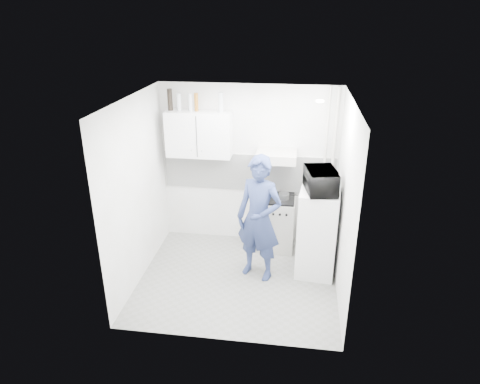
# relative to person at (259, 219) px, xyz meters

# --- Properties ---
(floor) EXTENTS (2.80, 2.80, 0.00)m
(floor) POSITION_rel_person_xyz_m (-0.28, -0.17, -0.92)
(floor) COLOR slate
(floor) RESTS_ON ground
(ceiling) EXTENTS (2.80, 2.80, 0.00)m
(ceiling) POSITION_rel_person_xyz_m (-0.28, -0.17, 1.68)
(ceiling) COLOR white
(ceiling) RESTS_ON wall_back
(wall_back) EXTENTS (2.80, 0.00, 2.80)m
(wall_back) POSITION_rel_person_xyz_m (-0.28, 1.08, 0.38)
(wall_back) COLOR white
(wall_back) RESTS_ON floor
(wall_left) EXTENTS (0.00, 2.60, 2.60)m
(wall_left) POSITION_rel_person_xyz_m (-1.68, -0.17, 0.38)
(wall_left) COLOR white
(wall_left) RESTS_ON floor
(wall_right) EXTENTS (0.00, 2.60, 2.60)m
(wall_right) POSITION_rel_person_xyz_m (1.12, -0.17, 0.38)
(wall_right) COLOR white
(wall_right) RESTS_ON floor
(person) EXTENTS (0.78, 0.65, 1.83)m
(person) POSITION_rel_person_xyz_m (0.00, 0.00, 0.00)
(person) COLOR navy
(person) RESTS_ON floor
(stove) EXTENTS (0.54, 0.54, 0.86)m
(stove) POSITION_rel_person_xyz_m (0.22, 0.83, -0.49)
(stove) COLOR #B8B5AA
(stove) RESTS_ON floor
(fridge) EXTENTS (0.58, 0.58, 1.31)m
(fridge) POSITION_rel_person_xyz_m (0.82, 0.17, -0.26)
(fridge) COLOR white
(fridge) RESTS_ON floor
(stove_top) EXTENTS (0.52, 0.52, 0.03)m
(stove_top) POSITION_rel_person_xyz_m (0.22, 0.83, -0.04)
(stove_top) COLOR black
(stove_top) RESTS_ON stove
(saucepan) EXTENTS (0.17, 0.17, 0.09)m
(saucepan) POSITION_rel_person_xyz_m (0.31, 0.79, 0.02)
(saucepan) COLOR silver
(saucepan) RESTS_ON stove_top
(microwave) EXTENTS (0.64, 0.50, 0.32)m
(microwave) POSITION_rel_person_xyz_m (0.82, 0.17, 0.55)
(microwave) COLOR black
(microwave) RESTS_ON fridge
(bottle_a) EXTENTS (0.08, 0.08, 0.32)m
(bottle_a) POSITION_rel_person_xyz_m (-1.46, 0.91, 1.44)
(bottle_a) COLOR black
(bottle_a) RESTS_ON upper_cabinet
(bottle_b) EXTENTS (0.07, 0.07, 0.25)m
(bottle_b) POSITION_rel_person_xyz_m (-1.32, 0.91, 1.41)
(bottle_b) COLOR #B2B7BC
(bottle_b) RESTS_ON upper_cabinet
(bottle_c) EXTENTS (0.06, 0.06, 0.26)m
(bottle_c) POSITION_rel_person_xyz_m (-1.15, 0.91, 1.42)
(bottle_c) COLOR #B2B7BC
(bottle_c) RESTS_ON upper_cabinet
(bottle_d) EXTENTS (0.06, 0.06, 0.27)m
(bottle_d) POSITION_rel_person_xyz_m (-1.06, 0.91, 1.42)
(bottle_d) COLOR brown
(bottle_d) RESTS_ON upper_cabinet
(bottle_e) EXTENTS (0.07, 0.07, 0.29)m
(bottle_e) POSITION_rel_person_xyz_m (-0.68, 0.91, 1.43)
(bottle_e) COLOR #B2B7BC
(bottle_e) RESTS_ON upper_cabinet
(upper_cabinet) EXTENTS (1.00, 0.35, 0.70)m
(upper_cabinet) POSITION_rel_person_xyz_m (-1.03, 0.91, 0.93)
(upper_cabinet) COLOR white
(upper_cabinet) RESTS_ON wall_back
(range_hood) EXTENTS (0.60, 0.50, 0.14)m
(range_hood) POSITION_rel_person_xyz_m (0.17, 0.83, 0.65)
(range_hood) COLOR #B8B5AA
(range_hood) RESTS_ON wall_back
(backsplash) EXTENTS (2.74, 0.03, 0.60)m
(backsplash) POSITION_rel_person_xyz_m (-0.28, 1.07, 0.28)
(backsplash) COLOR white
(backsplash) RESTS_ON wall_back
(pipe_a) EXTENTS (0.05, 0.05, 2.60)m
(pipe_a) POSITION_rel_person_xyz_m (1.02, 1.00, 0.38)
(pipe_a) COLOR #B8B5AA
(pipe_a) RESTS_ON floor
(pipe_b) EXTENTS (0.04, 0.04, 2.60)m
(pipe_b) POSITION_rel_person_xyz_m (0.90, 1.00, 0.38)
(pipe_b) COLOR #B8B5AA
(pipe_b) RESTS_ON floor
(ceiling_spot_fixture) EXTENTS (0.10, 0.10, 0.02)m
(ceiling_spot_fixture) POSITION_rel_person_xyz_m (0.72, 0.03, 1.65)
(ceiling_spot_fixture) COLOR white
(ceiling_spot_fixture) RESTS_ON ceiling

